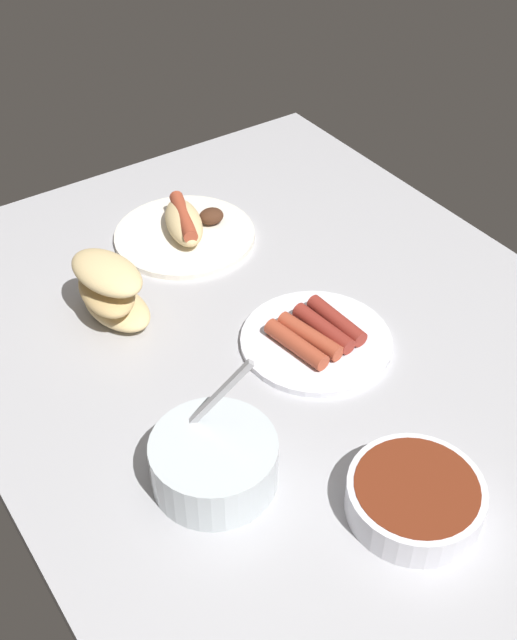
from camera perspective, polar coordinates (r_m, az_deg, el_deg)
ground_plane at (r=118.63cm, az=2.23°, el=-2.30°), size 120.00×90.00×3.00cm
bread_stack at (r=120.74cm, az=-10.56°, el=2.14°), size 15.55×10.92×10.80cm
bowl_chili at (r=97.82cm, az=11.11°, el=-12.27°), size 16.35×16.35×4.48cm
plate_sausages at (r=117.28cm, az=4.14°, el=-1.28°), size 22.36×22.36×3.45cm
bowl_coleslaw at (r=98.12cm, az=-3.20°, el=-9.95°), size 15.66×15.66×15.86cm
plate_hotdog_assembled at (r=138.61cm, az=-5.24°, el=6.50°), size 24.29×24.29×5.61cm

